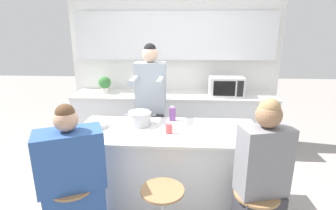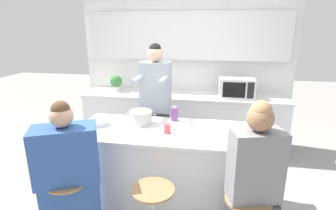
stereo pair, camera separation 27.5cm
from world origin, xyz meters
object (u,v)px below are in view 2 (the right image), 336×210
at_px(potted_plant, 116,83).
at_px(person_seated_near, 252,197).
at_px(kitchen_island, 167,168).
at_px(person_wrapped_blanket, 69,182).
at_px(bar_stool_leftmost, 71,210).
at_px(juice_carton, 175,114).
at_px(fruit_bowl, 100,122).
at_px(microwave, 236,88).
at_px(coffee_cup_near, 167,129).
at_px(person_cooking, 156,112).
at_px(cooking_pot, 141,117).

bearing_deg(potted_plant, person_seated_near, -49.46).
distance_m(kitchen_island, person_wrapped_blanket, 1.03).
bearing_deg(bar_stool_leftmost, juice_carton, 51.14).
relative_size(person_wrapped_blanket, fruit_bowl, 6.12).
xyz_separation_m(bar_stool_leftmost, potted_plant, (-0.36, 2.27, 0.71)).
bearing_deg(potted_plant, microwave, -1.34).
bearing_deg(microwave, coffee_cup_near, -116.62).
bearing_deg(person_cooking, microwave, 40.69).
distance_m(person_wrapped_blanket, person_seated_near, 1.55).
xyz_separation_m(kitchen_island, juice_carton, (0.04, 0.30, 0.53)).
relative_size(bar_stool_leftmost, coffee_cup_near, 6.41).
relative_size(coffee_cup_near, microwave, 0.20).
height_order(coffee_cup_near, juice_carton, juice_carton).
distance_m(person_cooking, cooking_pot, 0.53).
height_order(bar_stool_leftmost, cooking_pot, cooking_pot).
relative_size(microwave, potted_plant, 1.91).
bearing_deg(potted_plant, coffee_cup_near, -55.31).
bearing_deg(kitchen_island, juice_carton, 82.74).
relative_size(juice_carton, potted_plant, 0.61).
bearing_deg(bar_stool_leftmost, person_seated_near, 0.69).
relative_size(person_seated_near, cooking_pot, 4.26).
bearing_deg(kitchen_island, person_seated_near, -40.35).
bearing_deg(juice_carton, person_cooking, 130.69).
relative_size(person_cooking, microwave, 3.34).
bearing_deg(juice_carton, bar_stool_leftmost, -128.86).
bearing_deg(person_wrapped_blanket, juice_carton, 26.27).
relative_size(person_seated_near, potted_plant, 5.26).
xyz_separation_m(kitchen_island, person_seated_near, (0.80, -0.68, 0.21)).
xyz_separation_m(person_wrapped_blanket, microwave, (1.58, 2.20, 0.42)).
xyz_separation_m(person_seated_near, microwave, (0.03, 2.20, 0.39)).
distance_m(coffee_cup_near, juice_carton, 0.39).
bearing_deg(microwave, fruit_bowl, -136.57).
xyz_separation_m(kitchen_island, coffee_cup_near, (0.02, -0.08, 0.50)).
bearing_deg(person_wrapped_blanket, person_seated_near, -24.63).
height_order(person_wrapped_blanket, coffee_cup_near, person_wrapped_blanket).
height_order(bar_stool_leftmost, coffee_cup_near, coffee_cup_near).
distance_m(kitchen_island, person_seated_near, 1.07).
height_order(person_cooking, juice_carton, person_cooking).
xyz_separation_m(fruit_bowl, juice_carton, (0.80, 0.27, 0.05)).
relative_size(person_seated_near, juice_carton, 8.60).
height_order(juice_carton, potted_plant, potted_plant).
distance_m(juice_carton, microwave, 1.46).
xyz_separation_m(bar_stool_leftmost, juice_carton, (0.81, 1.00, 0.64)).
xyz_separation_m(person_cooking, coffee_cup_near, (0.27, -0.73, 0.08)).
bearing_deg(cooking_pot, bar_stool_leftmost, -118.68).
xyz_separation_m(bar_stool_leftmost, person_cooking, (0.51, 1.34, 0.53)).
height_order(kitchen_island, fruit_bowl, fruit_bowl).
distance_m(person_cooking, fruit_bowl, 0.80).
bearing_deg(potted_plant, person_cooking, -46.74).
bearing_deg(person_wrapped_blanket, person_cooking, 44.56).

